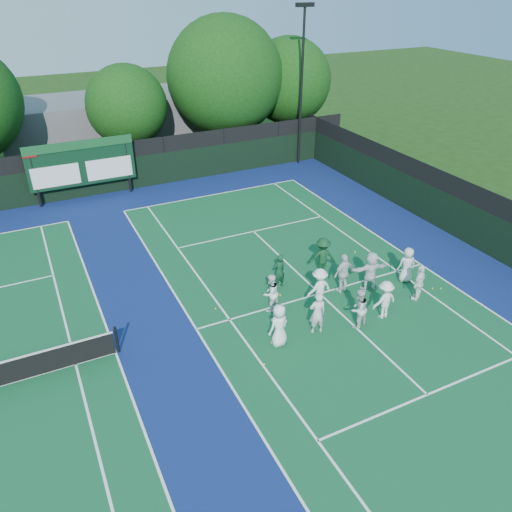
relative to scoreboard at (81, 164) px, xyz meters
name	(u,v)px	position (x,y,z in m)	size (l,w,h in m)	color
ground	(333,306)	(7.01, -15.59, -2.19)	(120.00, 120.00, 0.00)	#1A380F
court_apron	(183,333)	(1.01, -14.59, -2.19)	(34.00, 32.00, 0.01)	navy
near_court	(320,294)	(7.01, -14.59, -2.18)	(11.05, 23.85, 0.01)	#10522B
back_fence	(100,172)	(1.01, 0.41, -0.83)	(34.00, 0.08, 3.00)	black
divider_fence_right	(482,223)	(16.01, -14.59, -0.83)	(0.08, 32.00, 3.00)	black
scoreboard	(81,164)	(0.00, 0.00, 0.00)	(6.00, 0.21, 3.55)	black
clubhouse	(133,122)	(5.01, 8.41, -0.19)	(18.00, 6.00, 4.00)	slate
light_pole_right	(302,69)	(14.51, 0.11, 4.11)	(1.20, 0.30, 10.12)	black
tree_c	(129,107)	(3.95, 3.99, 1.93)	(5.17, 5.17, 6.85)	black
tree_d	(227,79)	(10.84, 3.99, 3.14)	(7.93, 7.93, 9.50)	black
tree_e	(290,83)	(15.84, 3.99, 2.49)	(6.15, 6.15, 7.92)	black
tennis_ball_0	(264,364)	(2.96, -17.45, -2.16)	(0.07, 0.07, 0.07)	yellow
tennis_ball_1	(355,252)	(10.44, -12.34, -2.16)	(0.07, 0.07, 0.07)	yellow
tennis_ball_2	(441,289)	(11.84, -16.55, -2.16)	(0.07, 0.07, 0.07)	yellow
tennis_ball_3	(216,309)	(2.67, -13.70, -2.16)	(0.07, 0.07, 0.07)	yellow
tennis_ball_4	(280,295)	(5.46, -13.99, -2.16)	(0.07, 0.07, 0.07)	yellow
tennis_ball_5	(432,288)	(11.52, -16.39, -2.16)	(0.07, 0.07, 0.07)	yellow
player_front_0	(279,325)	(3.93, -16.68, -1.35)	(0.82, 0.53, 1.68)	white
player_front_1	(317,313)	(5.53, -16.67, -1.33)	(0.63, 0.41, 1.72)	silver
player_front_2	(359,308)	(7.11, -17.05, -1.38)	(0.79, 0.61, 1.62)	silver
player_front_3	(385,300)	(8.36, -17.01, -1.39)	(1.04, 0.59, 1.60)	white
player_front_4	(419,283)	(10.41, -16.63, -1.41)	(0.92, 0.38, 1.57)	white
player_back_0	(271,293)	(4.63, -14.68, -1.38)	(0.78, 0.61, 1.61)	white
player_back_1	(319,288)	(6.52, -15.23, -1.35)	(1.08, 0.62, 1.68)	white
player_back_2	(344,273)	(7.98, -14.80, -1.31)	(1.03, 0.43, 1.77)	silver
player_back_3	(370,271)	(9.09, -15.15, -1.31)	(1.63, 0.52, 1.76)	white
player_back_4	(407,265)	(10.90, -15.33, -1.39)	(0.78, 0.51, 1.60)	silver
coach_left	(279,271)	(5.72, -13.36, -1.41)	(0.57, 0.37, 1.57)	#103D23
coach_right	(322,257)	(7.94, -13.26, -1.31)	(1.14, 0.66, 1.77)	#103B1D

